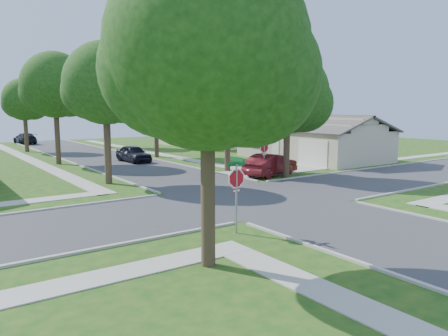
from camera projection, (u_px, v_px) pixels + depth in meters
name	position (u px, v px, depth m)	size (l,w,h in m)	color
ground	(254.00, 198.00, 23.48)	(100.00, 100.00, 0.00)	#174813
road_ns	(254.00, 198.00, 23.48)	(7.00, 100.00, 0.02)	#333335
sidewalk_ne	(148.00, 152.00, 48.01)	(1.20, 40.00, 0.04)	#9E9B91
sidewalk_nw	(29.00, 159.00, 41.05)	(1.20, 40.00, 0.04)	#9E9B91
driveway	(275.00, 170.00, 33.74)	(8.80, 3.60, 0.05)	#9E9B91
stop_sign_sw	(236.00, 182.00, 16.72)	(1.05, 0.80, 2.98)	gray
stop_sign_ne	(264.00, 149.00, 29.69)	(1.05, 0.80, 2.98)	gray
tree_e_near	(228.00, 97.00, 32.71)	(4.97, 4.80, 8.28)	#38281C
tree_e_mid	(156.00, 93.00, 42.35)	(5.59, 5.40, 9.21)	#38281C
tree_e_far	(108.00, 98.00, 52.90)	(5.17, 5.00, 8.72)	#38281C
tree_w_near	(106.00, 87.00, 27.28)	(5.38, 5.20, 8.97)	#38281C
tree_w_mid	(56.00, 88.00, 36.95)	(5.80, 5.60, 9.56)	#38281C
tree_w_far	(25.00, 101.00, 47.60)	(4.76, 4.60, 8.04)	#38281C
tree_sw_corner	(209.00, 59.00, 12.72)	(6.21, 6.00, 9.55)	#38281C
tree_ne_corner	(288.00, 97.00, 29.75)	(5.80, 5.60, 8.66)	#38281C
house_ne_near	(312.00, 143.00, 41.31)	(8.42, 13.60, 4.23)	#B0A48A
house_ne_far	(208.00, 134.00, 55.88)	(8.42, 13.60, 4.23)	#B0A48A
car_driveway	(271.00, 165.00, 31.25)	(1.68, 4.82, 1.59)	#5D1317
car_curb_east	(133.00, 154.00, 39.13)	(1.78, 4.41, 1.50)	black
car_curb_west	(25.00, 138.00, 58.65)	(2.07, 5.08, 1.48)	black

